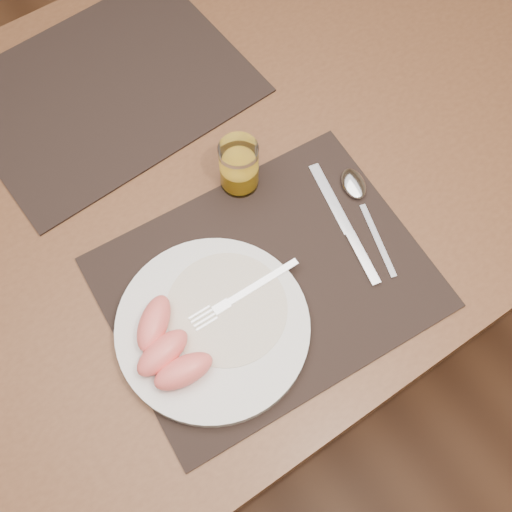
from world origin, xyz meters
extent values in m
plane|color=#57331E|center=(0.00, 0.00, 0.00)|extent=(5.00, 5.00, 0.00)
cube|color=brown|center=(0.00, 0.00, 0.73)|extent=(1.40, 0.90, 0.04)
cylinder|color=brown|center=(0.62, 0.37, 0.35)|extent=(0.06, 0.06, 0.71)
cube|color=black|center=(0.01, -0.22, 0.75)|extent=(0.47, 0.38, 0.00)
cube|color=black|center=(-0.01, 0.22, 0.75)|extent=(0.47, 0.37, 0.00)
cylinder|color=white|center=(-0.09, -0.24, 0.76)|extent=(0.27, 0.27, 0.02)
cylinder|color=white|center=(-0.06, -0.23, 0.77)|extent=(0.17, 0.17, 0.00)
cube|color=silver|center=(0.00, -0.22, 0.77)|extent=(0.12, 0.01, 0.00)
cube|color=silver|center=(-0.07, -0.22, 0.77)|extent=(0.03, 0.01, 0.00)
cube|color=silver|center=(-0.10, -0.22, 0.77)|extent=(0.03, 0.02, 0.00)
cube|color=silver|center=(0.17, -0.16, 0.76)|extent=(0.04, 0.13, 0.00)
cube|color=silver|center=(0.15, -0.27, 0.76)|extent=(0.03, 0.09, 0.01)
cube|color=silver|center=(0.18, -0.26, 0.76)|extent=(0.04, 0.12, 0.00)
ellipsoid|color=silver|center=(0.21, -0.16, 0.76)|extent=(0.05, 0.06, 0.01)
cylinder|color=white|center=(0.07, -0.06, 0.80)|extent=(0.06, 0.06, 0.09)
cylinder|color=orange|center=(0.07, -0.06, 0.78)|extent=(0.05, 0.05, 0.04)
ellipsoid|color=#FF7568|center=(-0.16, -0.27, 0.79)|extent=(0.09, 0.05, 0.03)
ellipsoid|color=#FF7568|center=(-0.17, -0.24, 0.79)|extent=(0.09, 0.05, 0.03)
ellipsoid|color=#FF7568|center=(-0.16, -0.19, 0.79)|extent=(0.09, 0.08, 0.03)
camera|label=1|loc=(-0.20, -0.50, 1.61)|focal=45.00mm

